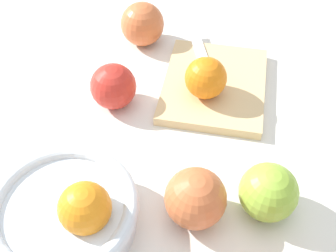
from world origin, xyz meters
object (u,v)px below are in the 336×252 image
Objects in this scene: apple_back_right_2 at (142,24)px; apple_front_left_2 at (268,192)px; bowl at (67,213)px; apple_back_right at (113,86)px; cutting_board at (214,85)px; knife at (203,59)px; apple_front_left at (195,198)px; orange_on_board at (206,78)px.

apple_front_left_2 is at bearing -139.96° from apple_back_right_2.
bowl reaches higher than apple_back_right_2.
apple_back_right is at bearing -179.71° from apple_back_right_2.
apple_back_right_2 is (0.18, 0.00, 0.00)m from apple_back_right.
knife is at bearing 30.68° from cutting_board.
bowl is 2.36× the size of apple_front_left.
apple_front_left is 1.04× the size of apple_front_left_2.
bowl is 0.35m from cutting_board.
orange_on_board is at bearing -73.88° from apple_back_right.
bowl is at bearing 110.40° from apple_front_left_2.
apple_back_right is at bearing 44.39° from apple_front_left.
orange_on_board reaches higher than cutting_board.
knife is 1.78× the size of apple_front_left.
apple_back_right_2 is (0.36, 0.18, 0.00)m from apple_front_left.
knife is 1.85× the size of apple_front_left_2.
apple_back_right_2 is at bearing 40.04° from apple_front_left_2.
cutting_board is at bearing -121.92° from apple_back_right_2.
apple_back_right_2 reaches higher than cutting_board.
cutting_board is (0.32, -0.14, -0.03)m from bowl.
apple_front_left_2 reaches higher than apple_back_right.
apple_front_left is at bearing -172.52° from orange_on_board.
apple_front_left reaches higher than apple_front_left_2.
apple_front_left is (-0.31, -0.05, 0.02)m from knife.
orange_on_board is at bearing 7.48° from apple_front_left.
bowl is at bearing -177.34° from apple_back_right_2.
apple_back_right reaches higher than cutting_board.
cutting_board is 1.42× the size of knife.
orange_on_board is 0.23m from apple_front_left.
apple_front_left_2 is at bearing -118.51° from apple_back_right.
orange_on_board is 0.84× the size of apple_back_right_2.
apple_front_left_2 is (-0.15, -0.27, 0.00)m from apple_back_right.
apple_back_right is 0.31m from apple_front_left_2.
apple_front_left_2 is (0.09, -0.25, 0.00)m from bowl.
apple_front_left is at bearing -171.21° from knife.
apple_front_left_2 is (-0.27, -0.14, 0.02)m from knife.
knife is 0.14m from apple_back_right_2.
bowl reaches higher than apple_front_left.
bowl is 0.31m from orange_on_board.
knife is at bearing -110.76° from apple_back_right_2.
apple_back_right is (-0.04, 0.15, -0.01)m from orange_on_board.
apple_front_left_2 is at bearing -69.79° from apple_front_left.
knife is 0.31m from apple_front_left_2.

